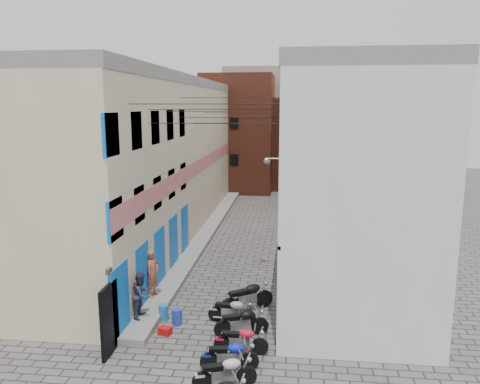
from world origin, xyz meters
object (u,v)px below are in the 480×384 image
at_px(motorcycle_c, 229,354).
at_px(water_jug_near, 177,317).
at_px(motorcycle_e, 241,321).
at_px(red_crate, 165,331).
at_px(motorcycle_b, 225,371).
at_px(motorcycle_f, 232,309).
at_px(person_b, 141,294).
at_px(motorcycle_d, 241,339).
at_px(water_jug_far, 164,312).
at_px(person_a, 153,273).
at_px(motorcycle_g, 247,296).

height_order(motorcycle_c, water_jug_near, motorcycle_c).
bearing_deg(motorcycle_e, red_crate, -104.36).
relative_size(motorcycle_e, red_crate, 4.57).
relative_size(motorcycle_b, motorcycle_f, 1.05).
bearing_deg(water_jug_near, person_b, -177.65).
relative_size(motorcycle_d, motorcycle_f, 1.00).
distance_m(motorcycle_d, water_jug_far, 3.59).
bearing_deg(motorcycle_c, motorcycle_d, 157.72).
bearing_deg(motorcycle_c, motorcycle_f, 177.99).
bearing_deg(motorcycle_d, motorcycle_b, -8.29).
height_order(motorcycle_f, water_jug_far, motorcycle_f).
bearing_deg(motorcycle_d, person_b, -115.27).
bearing_deg(motorcycle_b, motorcycle_e, 158.06).
distance_m(water_jug_far, red_crate, 1.13).
relative_size(motorcycle_d, red_crate, 4.22).
xyz_separation_m(person_b, water_jug_far, (0.66, 0.36, -0.78)).
distance_m(motorcycle_c, person_a, 5.62).
bearing_deg(motorcycle_f, water_jug_far, -83.71).
xyz_separation_m(person_b, water_jug_near, (1.22, 0.05, -0.78)).
bearing_deg(motorcycle_e, person_a, -140.56).
distance_m(water_jug_near, water_jug_far, 0.64).
bearing_deg(motorcycle_b, motorcycle_c, 160.26).
distance_m(motorcycle_f, motorcycle_g, 1.07).
bearing_deg(motorcycle_d, motorcycle_f, -165.84).
bearing_deg(motorcycle_d, motorcycle_g, -179.21).
bearing_deg(person_b, motorcycle_g, -62.35).
bearing_deg(red_crate, motorcycle_f, 27.74).
xyz_separation_m(motorcycle_g, person_a, (-3.68, 0.42, 0.55)).
xyz_separation_m(motorcycle_b, water_jug_far, (-2.75, 3.81, -0.24)).
relative_size(motorcycle_d, person_b, 1.05).
relative_size(person_a, water_jug_far, 3.39).
bearing_deg(motorcycle_d, motorcycle_e, -175.41).
height_order(motorcycle_e, red_crate, motorcycle_e).
height_order(motorcycle_b, water_jug_near, motorcycle_b).
distance_m(person_b, water_jug_near, 1.45).
distance_m(person_b, red_crate, 1.54).
xyz_separation_m(motorcycle_b, motorcycle_e, (0.12, 2.93, 0.02)).
height_order(motorcycle_c, red_crate, motorcycle_c).
height_order(water_jug_far, red_crate, water_jug_far).
xyz_separation_m(motorcycle_e, water_jug_far, (-2.87, 0.88, -0.26)).
distance_m(motorcycle_d, motorcycle_f, 2.08).
distance_m(motorcycle_c, motorcycle_g, 3.89).
distance_m(motorcycle_c, motorcycle_f, 2.94).
bearing_deg(motorcycle_e, motorcycle_b, -20.95).
height_order(motorcycle_g, red_crate, motorcycle_g).
height_order(motorcycle_c, motorcycle_f, motorcycle_c).
height_order(motorcycle_d, water_jug_near, motorcycle_d).
xyz_separation_m(motorcycle_g, person_b, (-3.53, -1.34, 0.43)).
distance_m(motorcycle_f, water_jug_near, 1.91).
xyz_separation_m(motorcycle_e, person_b, (-3.52, 0.52, 0.52)).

